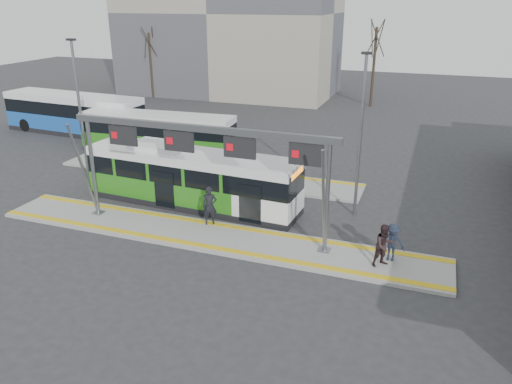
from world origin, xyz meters
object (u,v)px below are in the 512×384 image
hero_bus (192,179)px  passenger_a (210,206)px  passenger_b (384,245)px  gantry (201,148)px  passenger_c (392,242)px

hero_bus → passenger_a: 3.16m
hero_bus → passenger_a: (2.13, -2.29, -0.38)m
passenger_a → passenger_b: 8.62m
gantry → passenger_a: (-0.10, 0.85, -3.18)m
hero_bus → passenger_c: size_ratio=7.17×
gantry → passenger_c: bearing=1.1°
passenger_a → passenger_b: bearing=-31.9°
passenger_a → passenger_b: size_ratio=1.05×
passenger_a → passenger_b: (8.53, -1.24, -0.04)m
hero_bus → passenger_a: size_ratio=6.21×
hero_bus → passenger_a: bearing=-43.9°
passenger_a → hero_bus: bearing=109.4°
passenger_c → hero_bus: bearing=165.7°
gantry → hero_bus: 4.76m
gantry → passenger_c: gantry is taller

